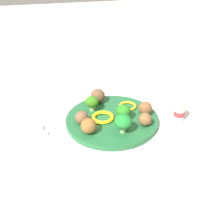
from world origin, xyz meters
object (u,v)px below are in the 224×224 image
object	(u,v)px
broccoli_floret_back_right	(92,102)
meatball_front_right	(145,119)
meatball_front_left	(82,118)
pepper_ring_back_right	(128,106)
fork	(25,130)
meatball_mid_left	(145,108)
meatball_center	(98,96)
plate	(112,120)
meatball_back_right	(89,126)
knife	(24,137)
napkin	(22,135)
broccoli_floret_back_left	(123,122)
pepper_ring_mid_left	(103,118)
yogurt_bottle	(179,112)
broccoli_floret_near_rim	(123,111)

from	to	relation	value
broccoli_floret_back_right	meatball_front_right	distance (m)	0.18
meatball_front_left	pepper_ring_back_right	world-z (taller)	meatball_front_left
pepper_ring_back_right	fork	xyz separation A→B (m)	(-0.32, -0.03, -0.01)
meatball_mid_left	pepper_ring_back_right	distance (m)	0.07
meatball_center	fork	xyz separation A→B (m)	(-0.24, -0.09, -0.03)
broccoli_floret_back_right	meatball_front_left	distance (m)	0.08
plate	meatball_back_right	world-z (taller)	meatball_back_right
meatball_back_right	meatball_front_right	bearing A→B (deg)	-0.98
broccoli_floret_back_right	knife	distance (m)	0.23
fork	meatball_front_left	bearing A→B (deg)	-7.19
meatball_back_right	pepper_ring_back_right	xyz separation A→B (m)	(0.15, 0.11, -0.02)
fork	pepper_ring_back_right	bearing A→B (deg)	6.13
napkin	fork	bearing A→B (deg)	65.66
broccoli_floret_back_left	meatball_front_left	world-z (taller)	broccoli_floret_back_left
meatball_front_left	meatball_center	size ratio (longest dim) A/B	0.84
pepper_ring_mid_left	yogurt_bottle	size ratio (longest dim) A/B	1.03
broccoli_floret_back_left	pepper_ring_mid_left	distance (m)	0.09
pepper_ring_back_right	broccoli_floret_back_left	bearing A→B (deg)	-112.78
napkin	meatball_mid_left	bearing A→B (deg)	0.02
broccoli_floret_back_left	yogurt_bottle	bearing A→B (deg)	11.60
meatball_back_right	fork	bearing A→B (deg)	158.18
plate	fork	distance (m)	0.26
broccoli_floret_near_rim	napkin	world-z (taller)	broccoli_floret_near_rim
broccoli_floret_near_rim	meatball_back_right	xyz separation A→B (m)	(-0.11, -0.04, -0.01)
meatball_center	knife	world-z (taller)	meatball_center
meatball_back_right	meatball_center	xyz separation A→B (m)	(0.06, 0.16, 0.00)
pepper_ring_back_right	knife	world-z (taller)	pepper_ring_back_right
meatball_back_right	meatball_front_left	bearing A→B (deg)	102.79
broccoli_floret_back_left	yogurt_bottle	size ratio (longest dim) A/B	0.84
pepper_ring_back_right	pepper_ring_mid_left	world-z (taller)	pepper_ring_mid_left
broccoli_floret_back_left	broccoli_floret_back_right	xyz separation A→B (m)	(-0.06, 0.14, -0.00)
meatball_back_right	meatball_center	distance (m)	0.17
plate	pepper_ring_back_right	distance (m)	0.08
meatball_center	napkin	distance (m)	0.27
broccoli_floret_near_rim	knife	size ratio (longest dim) A/B	0.33
meatball_mid_left	pepper_ring_mid_left	world-z (taller)	meatball_mid_left
plate	yogurt_bottle	bearing A→B (deg)	-10.95
pepper_ring_back_right	fork	size ratio (longest dim) A/B	0.48
meatball_center	meatball_mid_left	xyz separation A→B (m)	(0.13, -0.11, -0.00)
broccoli_floret_back_right	napkin	world-z (taller)	broccoli_floret_back_right
meatball_mid_left	knife	distance (m)	0.36
meatball_mid_left	napkin	world-z (taller)	meatball_mid_left
meatball_mid_left	napkin	xyz separation A→B (m)	(-0.37, -0.00, -0.03)
broccoli_floret_back_left	napkin	size ratio (longest dim) A/B	0.32
broccoli_floret_near_rim	meatball_mid_left	size ratio (longest dim) A/B	1.16
meatball_front_right	napkin	size ratio (longest dim) A/B	0.23
meatball_center	pepper_ring_back_right	bearing A→B (deg)	-32.90
meatball_center	meatball_mid_left	distance (m)	0.17
pepper_ring_back_right	napkin	distance (m)	0.33
fork	meatball_front_right	bearing A→B (deg)	-12.19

